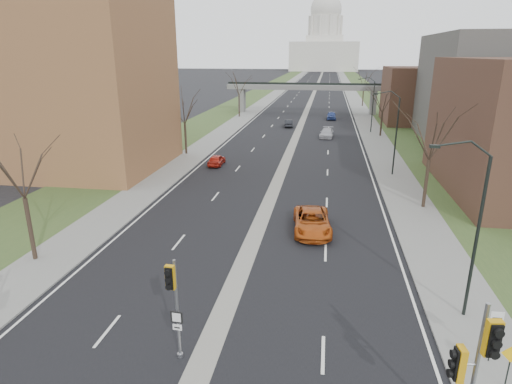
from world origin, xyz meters
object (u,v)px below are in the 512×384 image
(signal_pole_median, at_px, (173,294))
(car_left_near, at_px, (217,160))
(signal_pole_right, at_px, (475,360))
(warning_sign, at_px, (510,360))
(car_right_mid, at_px, (327,133))
(car_left_far, at_px, (289,123))
(speed_limit_sign, at_px, (495,327))
(car_right_near, at_px, (312,221))
(car_right_far, at_px, (331,115))

(signal_pole_median, bearing_deg, car_left_near, 104.57)
(signal_pole_right, height_order, car_left_near, signal_pole_right)
(warning_sign, xyz_separation_m, car_right_mid, (-7.23, 51.59, -0.67))
(car_left_far, distance_m, car_right_mid, 11.15)
(warning_sign, bearing_deg, signal_pole_median, -173.79)
(signal_pole_right, bearing_deg, car_right_mid, 87.15)
(warning_sign, distance_m, car_left_near, 37.58)
(car_left_far, bearing_deg, signal_pole_median, 84.81)
(speed_limit_sign, relative_size, warning_sign, 1.24)
(signal_pole_right, height_order, car_right_near, signal_pole_right)
(warning_sign, bearing_deg, car_right_mid, 101.90)
(car_left_near, height_order, car_right_near, car_right_near)
(speed_limit_sign, relative_size, car_right_mid, 0.50)
(signal_pole_median, bearing_deg, car_left_far, 93.86)
(signal_pole_right, distance_m, car_right_far, 74.02)
(signal_pole_median, distance_m, car_right_near, 15.85)
(signal_pole_right, bearing_deg, warning_sign, 43.04)
(car_left_far, relative_size, car_right_mid, 0.80)
(speed_limit_sign, xyz_separation_m, car_right_mid, (-7.13, 50.11, -1.06))
(signal_pole_median, relative_size, warning_sign, 2.41)
(signal_pole_right, bearing_deg, speed_limit_sign, 54.47)
(signal_pole_median, xyz_separation_m, warning_sign, (13.01, 0.52, -1.85))
(car_left_near, xyz_separation_m, car_left_far, (5.73, 28.49, 0.00))
(car_left_near, height_order, car_right_mid, car_right_mid)
(car_left_far, xyz_separation_m, car_right_far, (7.47, 10.31, 0.12))
(signal_pole_median, distance_m, car_right_far, 71.66)
(signal_pole_median, bearing_deg, car_right_near, 74.29)
(signal_pole_median, height_order, car_right_near, signal_pole_median)
(signal_pole_median, height_order, warning_sign, signal_pole_median)
(signal_pole_right, bearing_deg, car_left_far, 92.42)
(car_left_far, relative_size, car_right_far, 0.87)
(speed_limit_sign, bearing_deg, car_right_far, 92.01)
(car_right_near, height_order, car_right_far, car_right_near)
(car_right_mid, relative_size, car_right_far, 1.08)
(signal_pole_median, distance_m, warning_sign, 13.16)
(signal_pole_median, relative_size, car_right_mid, 0.96)
(speed_limit_sign, bearing_deg, signal_pole_median, -174.44)
(warning_sign, xyz_separation_m, car_left_far, (-13.95, 60.49, -0.73))
(speed_limit_sign, bearing_deg, car_right_near, 118.34)
(car_right_mid, xyz_separation_m, car_right_far, (0.75, 19.20, 0.06))
(warning_sign, height_order, car_left_far, warning_sign)
(car_right_far, bearing_deg, car_left_far, -125.24)
(car_right_mid, bearing_deg, warning_sign, -77.85)
(speed_limit_sign, xyz_separation_m, warning_sign, (0.11, -1.48, -0.39))
(speed_limit_sign, height_order, car_right_near, speed_limit_sign)
(signal_pole_right, relative_size, warning_sign, 2.81)
(car_right_near, xyz_separation_m, car_right_far, (1.52, 56.48, -0.02))
(signal_pole_right, distance_m, speed_limit_sign, 5.43)
(signal_pole_right, xyz_separation_m, car_right_far, (-3.99, 73.86, -2.77))
(car_right_near, xyz_separation_m, car_right_mid, (0.77, 37.28, -0.08))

